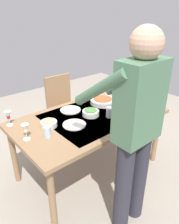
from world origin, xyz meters
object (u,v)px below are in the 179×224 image
at_px(person_server, 135,128).
at_px(side_bowl_bread, 49,123).
at_px(wine_glass_right, 25,129).
at_px(dinner_plate_far, 70,110).
at_px(wine_bottle, 131,107).
at_px(chair_near, 63,103).
at_px(serving_bowl_pasta, 103,101).
at_px(dining_table, 90,122).
at_px(water_cup_near_left, 48,132).
at_px(dinner_plate_near, 74,125).
at_px(water_cup_near_right, 122,117).
at_px(water_cup_far_left, 110,112).
at_px(wine_glass_left, 8,116).
at_px(side_bowl_salad, 91,113).

height_order(person_server, side_bowl_bread, person_server).
xyz_separation_m(wine_glass_right, dinner_plate_far, (-0.64, -0.23, -0.10)).
bearing_deg(wine_bottle, chair_near, -83.85).
bearing_deg(serving_bowl_pasta, wine_bottle, 88.82).
height_order(dining_table, side_bowl_bread, side_bowl_bread).
bearing_deg(water_cup_near_left, dinner_plate_far, -146.60).
distance_m(serving_bowl_pasta, dinner_plate_near, 0.61).
distance_m(water_cup_near_right, dinner_plate_far, 0.60).
relative_size(wine_glass_right, dinner_plate_far, 0.66).
relative_size(water_cup_far_left, serving_bowl_pasta, 0.36).
xyz_separation_m(dining_table, person_server, (0.17, 0.72, 0.31)).
distance_m(wine_glass_right, water_cup_near_right, 0.94).
distance_m(wine_glass_left, water_cup_far_left, 1.02).
height_order(person_server, wine_glass_right, person_server).
height_order(chair_near, side_bowl_bread, chair_near).
height_order(wine_bottle, serving_bowl_pasta, wine_bottle).
bearing_deg(dinner_plate_far, wine_bottle, 127.09).
bearing_deg(water_cup_near_right, side_bowl_salad, -62.65).
bearing_deg(person_server, wine_glass_left, -62.65).
height_order(person_server, water_cup_near_left, person_server).
xyz_separation_m(wine_glass_left, water_cup_near_right, (-0.90, 0.66, -0.06)).
height_order(wine_glass_left, side_bowl_salad, wine_glass_left).
bearing_deg(side_bowl_bread, wine_glass_left, -43.62).
xyz_separation_m(wine_bottle, side_bowl_bread, (0.77, -0.38, -0.08)).
xyz_separation_m(chair_near, water_cup_near_right, (0.03, 1.14, 0.24)).
relative_size(water_cup_far_left, side_bowl_bread, 0.67).
bearing_deg(water_cup_near_right, dinner_plate_near, -30.40).
distance_m(chair_near, serving_bowl_pasta, 0.74).
height_order(dining_table, wine_glass_left, wine_glass_left).
bearing_deg(dinner_plate_far, side_bowl_salad, 111.28).
bearing_deg(water_cup_far_left, dining_table, -44.59).
relative_size(dining_table, dinner_plate_far, 6.99).
height_order(water_cup_far_left, dinner_plate_near, water_cup_far_left).
relative_size(dining_table, side_bowl_salad, 8.93).
distance_m(water_cup_near_right, dinner_plate_near, 0.49).
xyz_separation_m(wine_bottle, wine_glass_left, (1.06, -0.65, -0.01)).
relative_size(wine_bottle, water_cup_far_left, 2.76).
distance_m(water_cup_near_left, serving_bowl_pasta, 0.91).
bearing_deg(water_cup_near_right, wine_bottle, -175.34).
relative_size(wine_bottle, wine_glass_right, 1.96).
bearing_deg(dining_table, person_server, 77.04).
distance_m(person_server, serving_bowl_pasta, 1.03).
xyz_separation_m(wine_glass_right, water_cup_far_left, (-0.86, 0.17, -0.05)).
bearing_deg(wine_glass_right, dinner_plate_near, 171.78).
distance_m(dining_table, wine_glass_right, 0.73).
xyz_separation_m(side_bowl_salad, dinner_plate_near, (0.26, 0.06, -0.03)).
height_order(side_bowl_salad, dinner_plate_far, side_bowl_salad).
xyz_separation_m(chair_near, wine_bottle, (-0.12, 1.12, 0.30)).
bearing_deg(serving_bowl_pasta, wine_glass_right, 7.39).
xyz_separation_m(dining_table, wine_bottle, (-0.33, 0.28, 0.18)).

